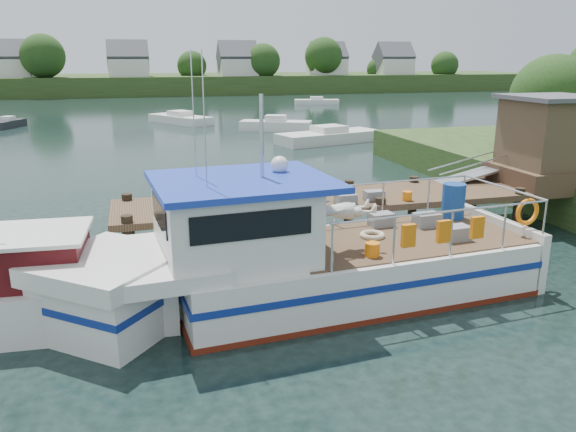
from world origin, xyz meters
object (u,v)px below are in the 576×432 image
object	(u,v)px
moored_rowboat	(224,191)
moored_b	(276,125)
dock	(486,163)
moored_d	(180,119)
moored_c	(329,136)
lobster_boat	(297,260)
moored_e	(9,123)
moored_far	(317,101)

from	to	relation	value
moored_rowboat	moored_b	bearing A→B (deg)	92.77
dock	moored_b	bearing A→B (deg)	90.88
moored_d	moored_c	bearing A→B (deg)	-60.34
dock	moored_b	size ratio (longest dim) A/B	2.77
lobster_boat	moored_c	xyz separation A→B (m)	(9.66, 24.90, -0.63)
dock	moored_e	bearing A→B (deg)	121.26
lobster_boat	moored_b	bearing A→B (deg)	72.03
moored_d	moored_rowboat	bearing A→B (deg)	-93.20
moored_b	moored_e	bearing A→B (deg)	148.88
moored_far	moored_rowboat	bearing A→B (deg)	-113.73
moored_b	lobster_boat	bearing A→B (deg)	-113.80
dock	lobster_boat	bearing A→B (deg)	-150.91
moored_rowboat	moored_e	size ratio (longest dim) A/B	0.98
dock	moored_rowboat	distance (m)	10.31
lobster_boat	moored_d	distance (m)	39.60
moored_b	moored_e	distance (m)	22.81
lobster_boat	moored_rowboat	world-z (taller)	lobster_boat
lobster_boat	moored_b	size ratio (longest dim) A/B	2.08
moored_c	dock	bearing A→B (deg)	-100.33
moored_far	moored_b	bearing A→B (deg)	-116.32
moored_rowboat	moored_d	xyz separation A→B (m)	(0.76, 29.09, 0.05)
dock	moored_far	size ratio (longest dim) A/B	2.83
moored_far	moored_d	xyz separation A→B (m)	(-18.68, -17.44, 0.07)
moored_c	moored_rowboat	bearing A→B (deg)	-130.06
moored_far	moored_d	size ratio (longest dim) A/B	0.85
moored_e	lobster_boat	bearing A→B (deg)	-58.71
moored_far	moored_d	bearing A→B (deg)	-138.03
moored_c	lobster_boat	bearing A→B (deg)	-117.26
lobster_boat	moored_c	distance (m)	26.71
moored_e	moored_b	bearing A→B (deg)	-8.10
moored_d	moored_far	bearing A→B (deg)	41.32
lobster_boat	moored_rowboat	size ratio (longest dim) A/B	3.46
dock	moored_e	world-z (taller)	dock
moored_c	moored_e	size ratio (longest dim) A/B	2.15
lobster_boat	moored_d	size ratio (longest dim) A/B	1.80
moored_rowboat	moored_far	bearing A→B (deg)	89.71
dock	moored_rowboat	world-z (taller)	dock
moored_c	moored_e	world-z (taller)	moored_c
moored_rowboat	moored_b	distance (m)	23.13
moored_b	moored_d	bearing A→B (deg)	123.47
moored_b	moored_c	world-z (taller)	moored_b
moored_far	moored_e	bearing A→B (deg)	-154.27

